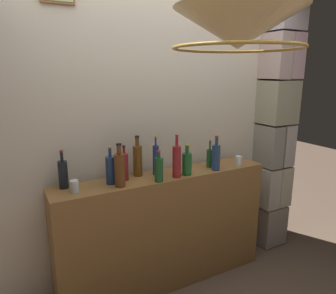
% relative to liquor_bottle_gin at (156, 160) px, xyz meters
% --- Properties ---
extents(panelled_rear_partition, '(3.31, 0.15, 2.73)m').
position_rel_liquor_bottle_gin_xyz_m(panelled_rear_partition, '(0.07, 0.20, 0.29)').
color(panelled_rear_partition, beige).
rests_on(panelled_rear_partition, ground).
extents(stone_pillar, '(0.34, 0.35, 2.66)m').
position_rel_liquor_bottle_gin_xyz_m(stone_pillar, '(1.39, 0.05, 0.20)').
color(stone_pillar, gray).
rests_on(stone_pillar, ground).
extents(bar_shelf_unit, '(1.88, 0.32, 1.02)m').
position_rel_liquor_bottle_gin_xyz_m(bar_shelf_unit, '(0.07, -0.04, -0.64)').
color(bar_shelf_unit, olive).
rests_on(bar_shelf_unit, ground).
extents(liquor_bottle_gin, '(0.05, 0.05, 0.33)m').
position_rel_liquor_bottle_gin_xyz_m(liquor_bottle_gin, '(0.00, 0.00, 0.00)').
color(liquor_bottle_gin, navy).
rests_on(liquor_bottle_gin, bar_shelf_unit).
extents(liquor_bottle_amaro, '(0.06, 0.06, 0.28)m').
position_rel_liquor_bottle_gin_xyz_m(liquor_bottle_amaro, '(-0.28, -0.00, -0.02)').
color(liquor_bottle_amaro, maroon).
rests_on(liquor_bottle_amaro, bar_shelf_unit).
extents(liquor_bottle_tequila, '(0.07, 0.07, 0.25)m').
position_rel_liquor_bottle_gin_xyz_m(liquor_bottle_tequila, '(-0.05, -0.16, -0.03)').
color(liquor_bottle_tequila, '#195024').
rests_on(liquor_bottle_tequila, bar_shelf_unit).
extents(liquor_bottle_vermouth, '(0.07, 0.07, 0.30)m').
position_rel_liquor_bottle_gin_xyz_m(liquor_bottle_vermouth, '(0.52, -0.14, -0.01)').
color(liquor_bottle_vermouth, navy).
rests_on(liquor_bottle_vermouth, bar_shelf_unit).
extents(liquor_bottle_port, '(0.07, 0.07, 0.30)m').
position_rel_liquor_bottle_gin_xyz_m(liquor_bottle_port, '(-0.40, -0.03, -0.02)').
color(liquor_bottle_port, navy).
rests_on(liquor_bottle_port, bar_shelf_unit).
extents(liquor_bottle_bourbon, '(0.07, 0.07, 0.35)m').
position_rel_liquor_bottle_gin_xyz_m(liquor_bottle_bourbon, '(0.12, -0.14, 0.01)').
color(liquor_bottle_bourbon, maroon).
rests_on(liquor_bottle_bourbon, bar_shelf_unit).
extents(liquor_bottle_rye, '(0.06, 0.06, 0.25)m').
position_rel_liquor_bottle_gin_xyz_m(liquor_bottle_rye, '(0.52, -0.04, -0.04)').
color(liquor_bottle_rye, '#1B4F25').
rests_on(liquor_bottle_rye, bar_shelf_unit).
extents(liquor_bottle_vodka, '(0.07, 0.07, 0.34)m').
position_rel_liquor_bottle_gin_xyz_m(liquor_bottle_vodka, '(-0.14, 0.05, 0.01)').
color(liquor_bottle_vodka, brown).
rests_on(liquor_bottle_vodka, bar_shelf_unit).
extents(liquor_bottle_brandy, '(0.08, 0.08, 0.33)m').
position_rel_liquor_bottle_gin_xyz_m(liquor_bottle_brandy, '(-0.36, -0.12, 0.01)').
color(liquor_bottle_brandy, brown).
rests_on(liquor_bottle_brandy, bar_shelf_unit).
extents(liquor_bottle_rum, '(0.08, 0.08, 0.26)m').
position_rel_liquor_bottle_gin_xyz_m(liquor_bottle_rum, '(0.22, -0.13, -0.03)').
color(liquor_bottle_rum, '#1A5623').
rests_on(liquor_bottle_rum, bar_shelf_unit).
extents(liquor_bottle_mezcal, '(0.07, 0.07, 0.29)m').
position_rel_liquor_bottle_gin_xyz_m(liquor_bottle_mezcal, '(-0.74, 0.04, -0.02)').
color(liquor_bottle_mezcal, black).
rests_on(liquor_bottle_mezcal, bar_shelf_unit).
extents(glass_tumbler_rocks, '(0.06, 0.06, 0.09)m').
position_rel_liquor_bottle_gin_xyz_m(glass_tumbler_rocks, '(-0.69, -0.07, -0.09)').
color(glass_tumbler_rocks, silver).
rests_on(glass_tumbler_rocks, bar_shelf_unit).
extents(glass_tumbler_highball, '(0.06, 0.06, 0.09)m').
position_rel_liquor_bottle_gin_xyz_m(glass_tumbler_highball, '(0.79, -0.13, -0.09)').
color(glass_tumbler_highball, silver).
rests_on(glass_tumbler_highball, bar_shelf_unit).
extents(pendant_lamp, '(0.64, 0.64, 0.55)m').
position_rel_liquor_bottle_gin_xyz_m(pendant_lamp, '(-0.04, -0.99, 0.91)').
color(pendant_lamp, beige).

